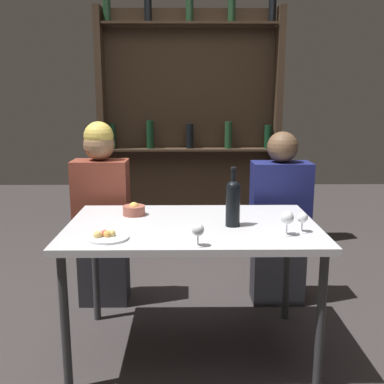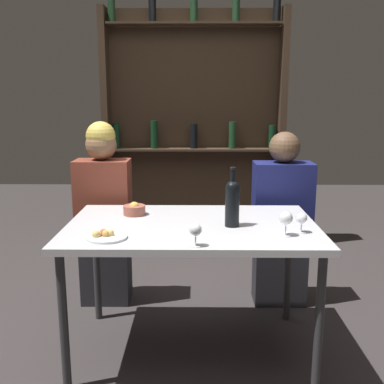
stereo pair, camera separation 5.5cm
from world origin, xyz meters
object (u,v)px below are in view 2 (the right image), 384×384
object	(u,v)px
wine_glass_0	(302,219)
snack_bowl	(134,209)
wine_glass_1	(195,231)
seated_person_left	(104,216)
food_plate_0	(106,236)
wine_glass_2	(286,219)
seated_person_right	(281,224)
wine_bottle	(232,201)

from	to	relation	value
wine_glass_0	snack_bowl	distance (m)	0.96
wine_glass_1	seated_person_left	xyz separation A→B (m)	(-0.63, 1.01, -0.20)
food_plate_0	wine_glass_2	bearing A→B (deg)	3.36
wine_glass_0	food_plate_0	xyz separation A→B (m)	(-0.98, -0.10, -0.06)
wine_glass_0	wine_glass_2	world-z (taller)	wine_glass_2
seated_person_right	snack_bowl	bearing A→B (deg)	-154.82
wine_glass_1	food_plate_0	world-z (taller)	wine_glass_1
snack_bowl	wine_glass_1	bearing A→B (deg)	-57.49
seated_person_left	wine_glass_1	bearing A→B (deg)	-57.90
wine_bottle	food_plate_0	distance (m)	0.68
wine_glass_0	wine_glass_2	xyz separation A→B (m)	(-0.09, -0.05, 0.02)
seated_person_left	snack_bowl	bearing A→B (deg)	-58.42
wine_bottle	seated_person_right	xyz separation A→B (m)	(0.40, 0.68, -0.32)
snack_bowl	wine_glass_0	bearing A→B (deg)	-21.12
wine_glass_2	wine_glass_0	bearing A→B (deg)	30.20
wine_bottle	food_plate_0	size ratio (longest dim) A/B	1.60
wine_glass_0	seated_person_left	world-z (taller)	seated_person_left
wine_bottle	seated_person_left	distance (m)	1.10
wine_bottle	seated_person_left	world-z (taller)	seated_person_left
wine_bottle	seated_person_left	size ratio (longest dim) A/B	0.25
wine_glass_2	food_plate_0	xyz separation A→B (m)	(-0.89, -0.05, -0.07)
snack_bowl	seated_person_right	world-z (taller)	seated_person_right
wine_bottle	food_plate_0	xyz separation A→B (m)	(-0.63, -0.22, -0.13)
wine_bottle	seated_person_right	distance (m)	0.85
wine_bottle	wine_glass_1	xyz separation A→B (m)	(-0.19, -0.33, -0.07)
wine_glass_0	wine_bottle	bearing A→B (deg)	161.50
wine_bottle	snack_bowl	bearing A→B (deg)	157.30
wine_bottle	wine_glass_0	distance (m)	0.37
wine_bottle	wine_glass_0	bearing A→B (deg)	-18.50
wine_glass_1	food_plate_0	size ratio (longest dim) A/B	0.54
wine_glass_0	seated_person_right	distance (m)	0.84
wine_bottle	snack_bowl	size ratio (longest dim) A/B	2.47
wine_glass_0	seated_person_left	size ratio (longest dim) A/B	0.08
food_plate_0	snack_bowl	xyz separation A→B (m)	(0.08, 0.45, 0.02)
snack_bowl	seated_person_left	world-z (taller)	seated_person_left
wine_glass_2	seated_person_left	world-z (taller)	seated_person_left
snack_bowl	seated_person_right	xyz separation A→B (m)	(0.95, 0.45, -0.22)
wine_glass_2	snack_bowl	bearing A→B (deg)	153.71
seated_person_left	seated_person_right	world-z (taller)	seated_person_left
wine_glass_2	seated_person_left	size ratio (longest dim) A/B	0.10
wine_glass_2	food_plate_0	world-z (taller)	wine_glass_2
wine_glass_0	food_plate_0	world-z (taller)	wine_glass_0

